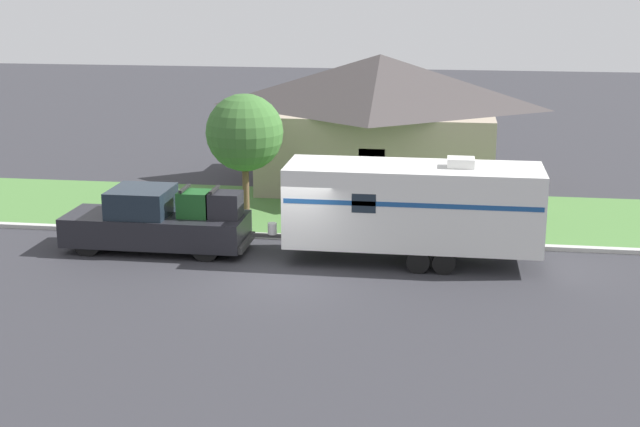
# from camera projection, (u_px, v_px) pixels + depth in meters

# --- Properties ---
(ground_plane) EXTENTS (120.00, 120.00, 0.00)m
(ground_plane) POSITION_uv_depth(u_px,v_px,m) (286.00, 276.00, 25.82)
(ground_plane) COLOR #2D2D33
(curb_strip) EXTENTS (80.00, 0.30, 0.14)m
(curb_strip) POSITION_uv_depth(u_px,v_px,m) (306.00, 238.00, 29.38)
(curb_strip) COLOR #ADADA8
(curb_strip) RESTS_ON ground_plane
(lawn_strip) EXTENTS (80.00, 7.00, 0.03)m
(lawn_strip) POSITION_uv_depth(u_px,v_px,m) (322.00, 211.00, 32.89)
(lawn_strip) COLOR #477538
(lawn_strip) RESTS_ON ground_plane
(house_across_street) EXTENTS (9.97, 7.40, 5.36)m
(house_across_street) POSITION_uv_depth(u_px,v_px,m) (379.00, 117.00, 36.74)
(house_across_street) COLOR gray
(house_across_street) RESTS_ON ground_plane
(pickup_truck) EXTENTS (5.83, 2.08, 2.08)m
(pickup_truck) POSITION_uv_depth(u_px,v_px,m) (158.00, 222.00, 28.05)
(pickup_truck) COLOR black
(pickup_truck) RESTS_ON ground_plane
(travel_trailer) EXTENTS (8.75, 2.45, 3.26)m
(travel_trailer) POSITION_uv_depth(u_px,v_px,m) (413.00, 205.00, 26.72)
(travel_trailer) COLOR black
(travel_trailer) RESTS_ON ground_plane
(mailbox) EXTENTS (0.48, 0.20, 1.36)m
(mailbox) POSITION_uv_depth(u_px,v_px,m) (423.00, 206.00, 29.51)
(mailbox) COLOR brown
(mailbox) RESTS_ON ground_plane
(tree_in_yard) EXTENTS (2.76, 2.76, 4.44)m
(tree_in_yard) POSITION_uv_depth(u_px,v_px,m) (245.00, 133.00, 31.53)
(tree_in_yard) COLOR brown
(tree_in_yard) RESTS_ON ground_plane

